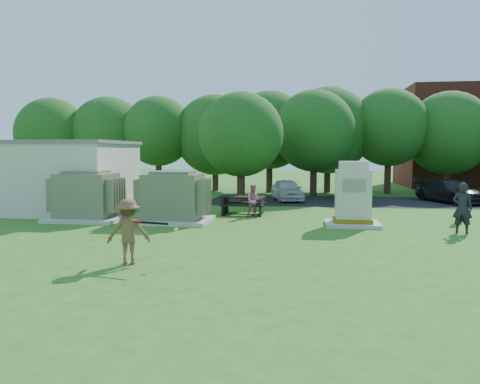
# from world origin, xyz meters

# --- Properties ---
(ground) EXTENTS (120.00, 120.00, 0.00)m
(ground) POSITION_xyz_m (0.00, 0.00, 0.00)
(ground) COLOR #2D6619
(ground) RESTS_ON ground
(service_building) EXTENTS (10.00, 5.00, 3.20)m
(service_building) POSITION_xyz_m (-11.00, 7.00, 1.60)
(service_building) COLOR beige
(service_building) RESTS_ON ground
(service_building_roof) EXTENTS (10.20, 5.20, 0.15)m
(service_building_roof) POSITION_xyz_m (-11.00, 7.00, 3.27)
(service_building_roof) COLOR slate
(service_building_roof) RESTS_ON service_building
(parking_strip) EXTENTS (20.00, 6.00, 0.01)m
(parking_strip) POSITION_xyz_m (7.00, 13.50, 0.01)
(parking_strip) COLOR #232326
(parking_strip) RESTS_ON ground
(transformer_left) EXTENTS (3.00, 2.40, 2.07)m
(transformer_left) POSITION_xyz_m (-6.50, 4.50, 0.97)
(transformer_left) COLOR beige
(transformer_left) RESTS_ON ground
(transformer_right) EXTENTS (3.00, 2.40, 2.07)m
(transformer_right) POSITION_xyz_m (-2.80, 4.50, 0.97)
(transformer_right) COLOR beige
(transformer_right) RESTS_ON ground
(generator_cabinet) EXTENTS (2.04, 1.67, 2.49)m
(generator_cabinet) POSITION_xyz_m (4.31, 4.53, 1.09)
(generator_cabinet) COLOR beige
(generator_cabinet) RESTS_ON ground
(picnic_table) EXTENTS (1.93, 1.45, 0.83)m
(picnic_table) POSITION_xyz_m (-0.29, 7.11, 0.52)
(picnic_table) COLOR black
(picnic_table) RESTS_ON ground
(batter) EXTENTS (1.21, 0.91, 1.66)m
(batter) POSITION_xyz_m (-1.95, -2.53, 0.83)
(batter) COLOR brown
(batter) RESTS_ON ground
(person_by_generator) EXTENTS (0.75, 0.62, 1.77)m
(person_by_generator) POSITION_xyz_m (7.93, 3.34, 0.89)
(person_by_generator) COLOR black
(person_by_generator) RESTS_ON ground
(person_at_picnic) EXTENTS (0.82, 0.71, 1.43)m
(person_at_picnic) POSITION_xyz_m (0.28, 6.37, 0.71)
(person_at_picnic) COLOR #C66987
(person_at_picnic) RESTS_ON ground
(person_walking_right) EXTENTS (0.70, 1.03, 1.63)m
(person_walking_right) POSITION_xyz_m (8.84, 6.31, 0.81)
(person_walking_right) COLOR #252429
(person_walking_right) RESTS_ON ground
(car_white) EXTENTS (2.28, 3.93, 1.26)m
(car_white) POSITION_xyz_m (1.45, 13.44, 0.63)
(car_white) COLOR silver
(car_white) RESTS_ON ground
(car_silver_a) EXTENTS (1.66, 4.29, 1.39)m
(car_silver_a) POSITION_xyz_m (5.15, 13.61, 0.70)
(car_silver_a) COLOR silver
(car_silver_a) RESTS_ON ground
(car_dark) EXTENTS (3.42, 4.82, 1.30)m
(car_dark) POSITION_xyz_m (10.50, 13.72, 0.65)
(car_dark) COLOR black
(car_dark) RESTS_ON ground
(batting_equipment) EXTENTS (1.12, 0.35, 0.26)m
(batting_equipment) POSITION_xyz_m (-1.25, -2.64, 1.06)
(batting_equipment) COLOR black
(batting_equipment) RESTS_ON ground
(tree_row) EXTENTS (41.30, 13.30, 7.30)m
(tree_row) POSITION_xyz_m (1.75, 18.50, 4.15)
(tree_row) COLOR #47301E
(tree_row) RESTS_ON ground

